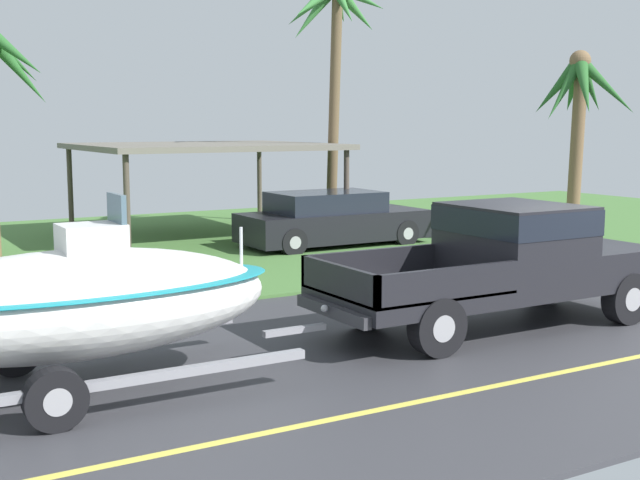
{
  "coord_description": "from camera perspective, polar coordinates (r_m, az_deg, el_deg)",
  "views": [
    {
      "loc": [
        -10.11,
        -9.04,
        3.07
      ],
      "look_at": [
        -4.07,
        1.35,
        1.39
      ],
      "focal_mm": 47.41,
      "sensor_mm": 36.0,
      "label": 1
    }
  ],
  "objects": [
    {
      "name": "ground",
      "position": [
        20.37,
        -0.08,
        -0.76
      ],
      "size": [
        36.0,
        22.0,
        0.11
      ],
      "color": "#38383D"
    },
    {
      "name": "pickup_truck_towing",
      "position": [
        13.12,
        12.83,
        -1.21
      ],
      "size": [
        5.78,
        1.99,
        1.85
      ],
      "color": "black",
      "rests_on": "ground"
    },
    {
      "name": "boat_on_trailer",
      "position": [
        9.92,
        -16.42,
        -4.09
      ],
      "size": [
        5.91,
        2.39,
        2.26
      ],
      "color": "gray",
      "rests_on": "ground"
    },
    {
      "name": "parked_sedan_near",
      "position": [
        20.93,
        0.79,
        1.36
      ],
      "size": [
        4.71,
        1.91,
        1.38
      ],
      "color": "black",
      "rests_on": "ground"
    },
    {
      "name": "carport_awning",
      "position": [
        22.65,
        -7.9,
        6.17
      ],
      "size": [
        6.28,
        5.58,
        2.52
      ],
      "color": "#4C4238",
      "rests_on": "ground"
    },
    {
      "name": "palm_tree_near_left",
      "position": [
        23.26,
        0.88,
        13.99
      ],
      "size": [
        3.1,
        2.77,
        6.89
      ],
      "color": "brown",
      "rests_on": "ground"
    },
    {
      "name": "palm_tree_near_right",
      "position": [
        21.42,
        16.99,
        8.87
      ],
      "size": [
        2.22,
        2.61,
        4.78
      ],
      "color": "brown",
      "rests_on": "ground"
    }
  ]
}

